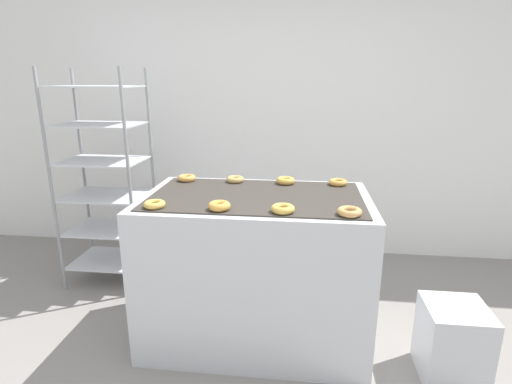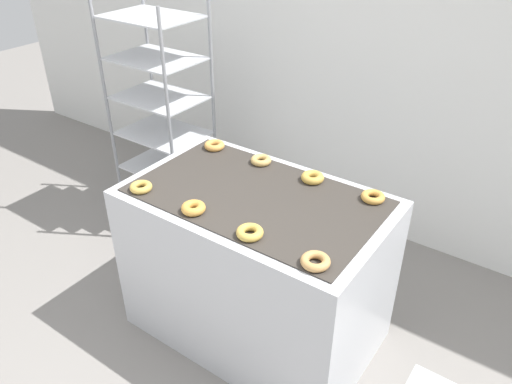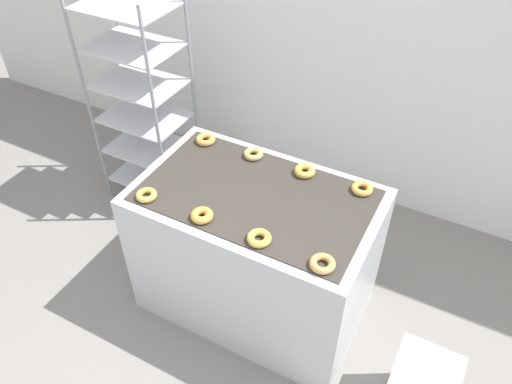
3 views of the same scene
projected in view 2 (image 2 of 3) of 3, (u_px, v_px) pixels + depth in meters
wall_back at (378, 51)px, 3.40m from camera, size 8.00×0.05×2.80m
fryer_machine at (256, 267)px, 2.87m from camera, size 1.40×0.86×0.97m
baking_rack_cart at (161, 116)px, 3.74m from camera, size 0.65×0.49×1.75m
donut_near_left at (141, 187)px, 2.65m from camera, size 0.12×0.12×0.04m
donut_near_midleft at (193, 208)px, 2.47m from camera, size 0.12×0.12×0.04m
donut_near_midright at (250, 232)px, 2.30m from camera, size 0.13×0.13×0.04m
donut_near_right at (315, 261)px, 2.13m from camera, size 0.13×0.13×0.04m
donut_far_left at (214, 145)px, 3.07m from camera, size 0.13×0.13×0.04m
donut_far_midleft at (261, 160)px, 2.91m from camera, size 0.12×0.12×0.04m
donut_far_midright at (313, 177)px, 2.73m from camera, size 0.13×0.13×0.04m
donut_far_right at (373, 197)px, 2.57m from camera, size 0.12×0.12×0.04m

